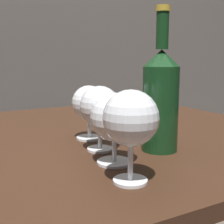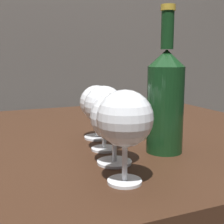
{
  "view_description": "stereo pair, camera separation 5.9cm",
  "coord_description": "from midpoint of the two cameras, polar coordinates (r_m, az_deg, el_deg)",
  "views": [
    {
      "loc": [
        -0.29,
        -0.75,
        0.94
      ],
      "look_at": [
        -0.0,
        -0.24,
        0.83
      ],
      "focal_mm": 51.17,
      "sensor_mm": 36.0,
      "label": 1
    },
    {
      "loc": [
        -0.24,
        -0.77,
        0.94
      ],
      "look_at": [
        -0.0,
        -0.24,
        0.83
      ],
      "focal_mm": 51.17,
      "sensor_mm": 36.0,
      "label": 2
    }
  ],
  "objects": [
    {
      "name": "wine_glass_chardonnay",
      "position": [
        0.5,
        5.73,
        -1.36
      ],
      "size": [
        0.09,
        0.09,
        0.15
      ],
      "color": "white",
      "rests_on": "dining_table"
    },
    {
      "name": "wine_bottle",
      "position": [
        0.68,
        12.0,
        2.36
      ],
      "size": [
        0.08,
        0.08,
        0.3
      ],
      "color": "#143819",
      "rests_on": "dining_table"
    },
    {
      "name": "dining_table",
      "position": [
        0.86,
        -4.06,
        -10.28
      ],
      "size": [
        1.17,
        0.91,
        0.73
      ],
      "color": "#382114",
      "rests_on": "ground_plane"
    },
    {
      "name": "wine_glass_rose",
      "position": [
        0.59,
        2.85,
        -1.2
      ],
      "size": [
        0.09,
        0.09,
        0.14
      ],
      "color": "white",
      "rests_on": "dining_table"
    },
    {
      "name": "wine_glass_pinot",
      "position": [
        0.68,
        1.04,
        0.86
      ],
      "size": [
        0.09,
        0.09,
        0.14
      ],
      "color": "white",
      "rests_on": "dining_table"
    },
    {
      "name": "wine_glass_port",
      "position": [
        0.78,
        -0.55,
        1.45
      ],
      "size": [
        0.08,
        0.08,
        0.13
      ],
      "color": "white",
      "rests_on": "dining_table"
    }
  ]
}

